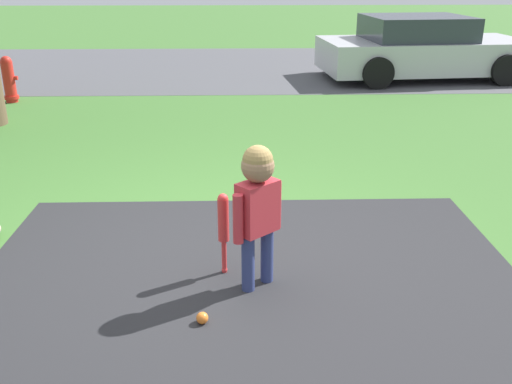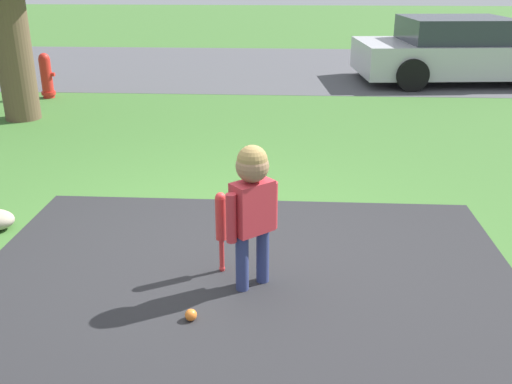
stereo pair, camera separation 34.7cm
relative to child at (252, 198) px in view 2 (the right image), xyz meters
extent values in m
plane|color=#3D6B2D|center=(-0.31, 0.56, -0.67)|extent=(60.00, 60.00, 0.00)
cube|color=#4C4C51|center=(-0.31, 9.35, -0.67)|extent=(40.00, 6.00, 0.01)
cylinder|color=navy|center=(-0.07, -0.06, -0.46)|extent=(0.09, 0.09, 0.42)
cylinder|color=navy|center=(0.07, 0.06, -0.46)|extent=(0.09, 0.09, 0.42)
cube|color=#BF2D38|center=(0.00, 0.00, -0.07)|extent=(0.31, 0.30, 0.36)
cylinder|color=#BF2D38|center=(-0.13, -0.12, -0.10)|extent=(0.07, 0.07, 0.34)
cylinder|color=#BF2D38|center=(0.13, 0.12, -0.10)|extent=(0.07, 0.07, 0.34)
sphere|color=#997051|center=(0.00, 0.00, 0.22)|extent=(0.22, 0.22, 0.22)
sphere|color=#997A47|center=(0.00, 0.00, 0.26)|extent=(0.20, 0.20, 0.20)
sphere|color=red|center=(-0.24, 0.19, -0.65)|extent=(0.04, 0.04, 0.04)
cylinder|color=red|center=(-0.24, 0.19, -0.54)|extent=(0.04, 0.04, 0.26)
cylinder|color=red|center=(-0.24, 0.19, -0.24)|extent=(0.08, 0.08, 0.32)
sphere|color=red|center=(-0.24, 0.19, -0.08)|extent=(0.08, 0.08, 0.08)
sphere|color=orange|center=(-0.36, -0.45, -0.63)|extent=(0.08, 0.08, 0.08)
cylinder|color=red|center=(-3.89, 5.93, -0.34)|extent=(0.19, 0.19, 0.66)
sphere|color=red|center=(-3.89, 5.93, -0.01)|extent=(0.18, 0.18, 0.18)
cylinder|color=red|center=(-3.89, 5.93, -0.59)|extent=(0.24, 0.24, 0.05)
cylinder|color=red|center=(-3.78, 5.93, -0.27)|extent=(0.08, 0.07, 0.07)
cube|color=#B7B7BC|center=(3.54, 7.90, -0.21)|extent=(4.13, 2.24, 0.60)
cube|color=#2D333D|center=(3.34, 7.88, 0.31)|extent=(2.05, 1.82, 0.45)
cylinder|color=black|center=(4.67, 8.96, -0.38)|extent=(0.59, 0.23, 0.58)
cylinder|color=black|center=(2.22, 8.73, -0.38)|extent=(0.59, 0.23, 0.58)
cylinder|color=black|center=(2.40, 6.84, -0.38)|extent=(0.59, 0.23, 0.58)
cylinder|color=brown|center=(-3.69, 4.51, 0.61)|extent=(0.50, 0.50, 2.56)
camera|label=1|loc=(-0.11, -3.50, 1.44)|focal=40.00mm
camera|label=2|loc=(0.24, -3.50, 1.44)|focal=40.00mm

